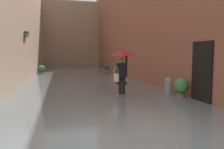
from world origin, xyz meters
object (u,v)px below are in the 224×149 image
Objects in this scene: potted_plant_near_right at (41,68)px; mooring_bollard at (168,87)px; potted_plant_far_left at (119,71)px; potted_plant_near_left at (181,87)px; person_wading at (123,63)px; potted_plant_mid_left at (106,68)px; potted_plant_far_right at (41,69)px; potted_plant_mid_right at (42,70)px.

mooring_bollard reaches higher than potted_plant_near_right.
potted_plant_near_left is at bearing 89.90° from potted_plant_far_left.
person_wading is at bearing -9.16° from mooring_bollard.
potted_plant_mid_left is 0.96× the size of potted_plant_far_right.
mooring_bollard reaches higher than potted_plant_mid_right.
potted_plant_far_left is at bearing -103.76° from person_wading.
person_wading is 2.78× the size of potted_plant_far_right.
mooring_bollard reaches higher than potted_plant_mid_left.
potted_plant_far_left is 8.52m from mooring_bollard.
potted_plant_far_left reaches higher than potted_plant_far_right.
potted_plant_mid_left is (-1.83, -12.31, -1.05)m from person_wading.
potted_plant_mid_left is 0.79× the size of potted_plant_near_left.
person_wading reaches higher than potted_plant_far_left.
potted_plant_far_left reaches higher than potted_plant_near_right.
potted_plant_far_left reaches higher than potted_plant_mid_left.
potted_plant_near_right is (4.22, -13.05, -1.02)m from person_wading.
potted_plant_near_right is at bearing -7.00° from potted_plant_mid_left.
potted_plant_mid_left is at bearing 173.00° from potted_plant_near_right.
person_wading is 2.19m from mooring_bollard.
person_wading is at bearing 76.24° from potted_plant_far_left.
person_wading is at bearing 110.86° from potted_plant_mid_right.
potted_plant_mid_left is 0.88× the size of mooring_bollard.
person_wading is 2.91× the size of potted_plant_mid_left.
potted_plant_far_left is at bearing 92.58° from potted_plant_mid_left.
potted_plant_far_right is at bearing -64.64° from potted_plant_near_left.
mooring_bollard reaches higher than potted_plant_far_right.
potted_plant_near_left reaches higher than potted_plant_far_right.
person_wading is 2.77× the size of potted_plant_far_left.
mooring_bollard reaches higher than potted_plant_far_left.
person_wading is 2.31× the size of potted_plant_near_left.
potted_plant_mid_right is (5.99, -2.24, -0.02)m from potted_plant_far_left.
person_wading is 12.47m from potted_plant_far_right.
potted_plant_far_left is (-6.23, 4.84, 0.03)m from potted_plant_near_right.
potted_plant_far_left is at bearing -90.10° from potted_plant_near_left.
potted_plant_far_right is 0.92× the size of mooring_bollard.
potted_plant_mid_left is 13.47m from potted_plant_near_left.
mooring_bollard is at bearing 89.32° from potted_plant_far_left.
potted_plant_far_right is 0.83× the size of potted_plant_near_left.
potted_plant_mid_right is at bearing 95.21° from potted_plant_near_right.
potted_plant_near_right is at bearing -66.39° from potted_plant_near_left.
potted_plant_far_left is at bearing 159.54° from potted_plant_mid_right.
potted_plant_far_left is (-6.13, 3.51, 0.02)m from potted_plant_far_right.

